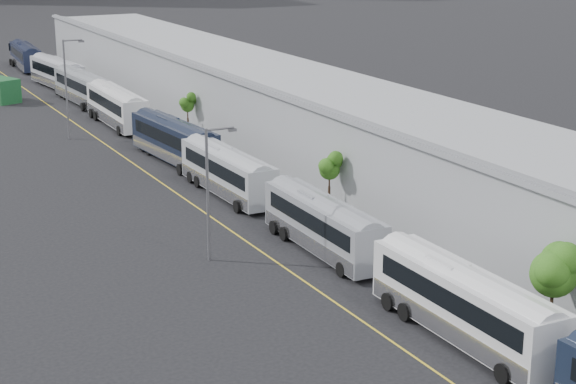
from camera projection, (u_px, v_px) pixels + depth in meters
sidewalk at (362, 208)px, 69.75m from camera, size 10.00×170.00×0.12m
lane_line at (229, 230)px, 65.15m from camera, size 0.12×160.00×0.02m
depot at (409, 156)px, 70.55m from camera, size 12.45×160.40×7.20m
bus_2 at (464, 310)px, 47.76m from camera, size 2.88×12.91×3.77m
bus_3 at (323, 229)px, 60.44m from camera, size 2.73×12.17×3.55m
bus_4 at (228, 176)px, 72.77m from camera, size 2.76×12.33×3.59m
bus_5 at (174, 144)px, 82.87m from camera, size 3.47×12.78×3.69m
bus_6 at (117, 110)px, 97.29m from camera, size 2.90×13.04×3.80m
bus_7 at (82, 90)px, 108.86m from camera, size 3.12×12.59×3.65m
bus_8 at (57, 76)px, 118.58m from camera, size 3.79×12.79×3.68m
bus_9 at (26, 58)px, 133.61m from camera, size 3.11×12.10×3.50m
tree_1 at (554, 267)px, 47.11m from camera, size 2.39×2.39×5.09m
tree_2 at (329, 167)px, 67.20m from camera, size 1.47×1.47×4.36m
tree_3 at (187, 104)px, 90.69m from camera, size 1.27×1.27×4.10m
street_lamp_near at (211, 184)px, 58.13m from camera, size 2.04×0.22×8.30m
street_lamp_far at (68, 83)px, 90.29m from camera, size 2.04×0.22×9.45m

